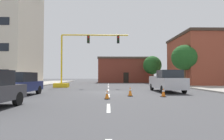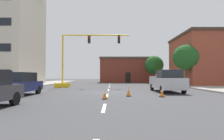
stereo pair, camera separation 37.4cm
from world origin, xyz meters
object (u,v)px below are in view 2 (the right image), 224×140
(traffic_cone_roadside_c, at_px, (104,94))
(pickup_truck_silver, at_px, (166,81))
(tree_right_mid, at_px, (185,58))
(tree_right_far, at_px, (153,65))
(traffic_cone_roadside_b, at_px, (128,91))
(traffic_signal_gantry, at_px, (71,70))
(sedan_navy_mid_left, at_px, (18,84))
(traffic_cone_roadside_a, at_px, (161,92))

(traffic_cone_roadside_c, bearing_deg, pickup_truck_silver, 44.12)
(tree_right_mid, height_order, pickup_truck_silver, tree_right_mid)
(tree_right_mid, distance_m, tree_right_far, 11.30)
(tree_right_mid, xyz_separation_m, tree_right_far, (-1.95, 11.12, -0.43))
(pickup_truck_silver, bearing_deg, traffic_cone_roadside_b, -136.19)
(traffic_cone_roadside_c, bearing_deg, tree_right_mid, 52.93)
(traffic_signal_gantry, xyz_separation_m, sedan_navy_mid_left, (-1.78, -10.18, -1.38))
(pickup_truck_silver, xyz_separation_m, traffic_cone_roadside_c, (-5.46, -5.30, -0.69))
(tree_right_far, xyz_separation_m, sedan_navy_mid_left, (-15.39, -23.53, -2.74))
(sedan_navy_mid_left, xyz_separation_m, traffic_cone_roadside_b, (8.14, -0.32, -0.54))
(sedan_navy_mid_left, distance_m, traffic_cone_roadside_a, 10.48)
(traffic_signal_gantry, xyz_separation_m, traffic_cone_roadside_c, (4.70, -12.15, -1.98))
(traffic_signal_gantry, height_order, tree_right_far, traffic_signal_gantry)
(traffic_cone_roadside_b, relative_size, traffic_cone_roadside_c, 1.19)
(traffic_signal_gantry, bearing_deg, sedan_navy_mid_left, -99.93)
(tree_right_far, bearing_deg, traffic_signal_gantry, -135.54)
(traffic_cone_roadside_b, bearing_deg, traffic_signal_gantry, 121.20)
(tree_right_far, bearing_deg, traffic_cone_roadside_b, -106.90)
(sedan_navy_mid_left, relative_size, traffic_cone_roadside_c, 7.74)
(pickup_truck_silver, height_order, traffic_cone_roadside_a, pickup_truck_silver)
(tree_right_far, relative_size, sedan_navy_mid_left, 1.20)
(tree_right_mid, relative_size, pickup_truck_silver, 1.08)
(traffic_signal_gantry, distance_m, traffic_cone_roadside_a, 14.08)
(tree_right_far, bearing_deg, tree_right_mid, -80.04)
(pickup_truck_silver, relative_size, sedan_navy_mid_left, 1.19)
(sedan_navy_mid_left, bearing_deg, traffic_signal_gantry, 80.07)
(tree_right_mid, bearing_deg, tree_right_far, 99.96)
(traffic_signal_gantry, bearing_deg, traffic_cone_roadside_c, -68.87)
(traffic_signal_gantry, relative_size, traffic_cone_roadside_b, 13.44)
(traffic_signal_gantry, bearing_deg, tree_right_far, 44.46)
(tree_right_far, xyz_separation_m, traffic_cone_roadside_b, (-7.25, -23.85, -3.28))
(tree_right_mid, xyz_separation_m, traffic_cone_roadside_c, (-10.86, -14.38, -3.77))
(traffic_signal_gantry, height_order, traffic_cone_roadside_c, traffic_signal_gantry)
(pickup_truck_silver, relative_size, traffic_cone_roadside_c, 9.17)
(traffic_signal_gantry, height_order, traffic_cone_roadside_a, traffic_signal_gantry)
(tree_right_mid, height_order, tree_right_far, tree_right_mid)
(traffic_cone_roadside_b, distance_m, traffic_cone_roadside_c, 2.34)
(traffic_cone_roadside_a, xyz_separation_m, traffic_cone_roadside_c, (-3.96, -1.21, -0.03))
(tree_right_far, distance_m, traffic_cone_roadside_b, 25.14)
(tree_right_mid, xyz_separation_m, traffic_cone_roadside_a, (-6.90, -13.16, -3.74))
(traffic_cone_roadside_b, bearing_deg, traffic_cone_roadside_a, -10.78)
(traffic_signal_gantry, bearing_deg, traffic_cone_roadside_b, -58.80)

